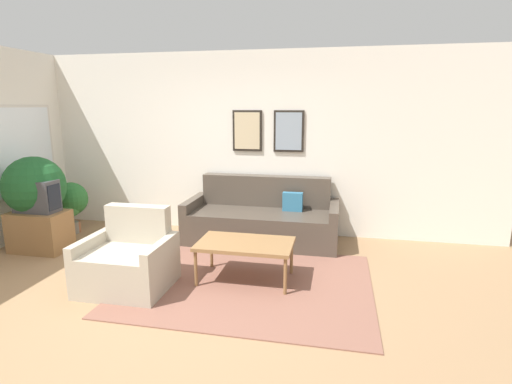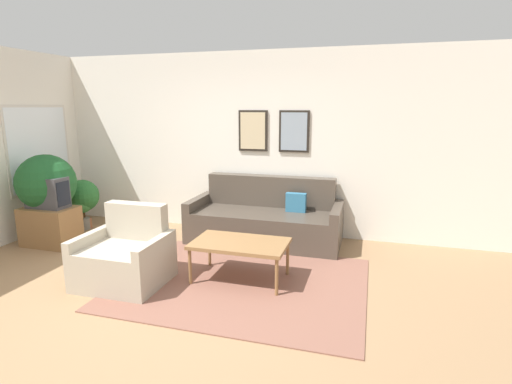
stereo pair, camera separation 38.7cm
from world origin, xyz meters
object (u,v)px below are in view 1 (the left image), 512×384
Objects in this scene: coffee_table at (245,245)px; tv at (36,196)px; armchair at (128,262)px; potted_plant_tall at (35,187)px; couch at (262,220)px.

coffee_table is 1.89× the size of tv.
potted_plant_tall is at bearing 153.50° from armchair.
tv reaches higher than armchair.
couch is 3.88× the size of tv.
coffee_table is 1.17× the size of armchair.
coffee_table is at bearing -7.14° from tv.
tv is at bearing 155.57° from armchair.
coffee_table is (0.07, -1.37, 0.10)m from couch.
couch reaches higher than armchair.
coffee_table is at bearing -9.46° from potted_plant_tall.
tv is at bearing -160.55° from couch.
couch is 2.10m from armchair.
potted_plant_tall reaches higher than coffee_table.
couch is 3.04m from tv.
couch is 2.05× the size of coffee_table.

